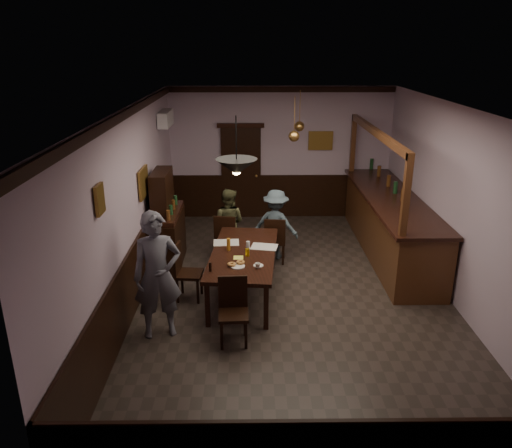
{
  "coord_description": "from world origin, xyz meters",
  "views": [
    {
      "loc": [
        -0.69,
        -7.21,
        3.88
      ],
      "look_at": [
        -0.6,
        0.28,
        1.15
      ],
      "focal_mm": 35.0,
      "sensor_mm": 36.0,
      "label": 1
    }
  ],
  "objects_px": {
    "dining_table": "(244,256)",
    "pendant_iron": "(237,167)",
    "soda_can": "(247,252)",
    "chair_far_left": "(226,236)",
    "person_standing": "(157,275)",
    "chair_side": "(184,270)",
    "bar_counter": "(390,223)",
    "coffee_cup": "(258,265)",
    "pendant_brass_mid": "(294,136)",
    "person_seated_left": "(228,223)",
    "chair_near": "(233,307)",
    "chair_far_right": "(275,238)",
    "pendant_brass_far": "(299,126)",
    "sideboard": "(167,229)",
    "person_seated_right": "(276,224)"
  },
  "relations": [
    {
      "from": "dining_table",
      "to": "chair_far_left",
      "type": "bearing_deg",
      "value": 104.62
    },
    {
      "from": "pendant_iron",
      "to": "chair_near",
      "type": "bearing_deg",
      "value": -96.27
    },
    {
      "from": "person_seated_left",
      "to": "soda_can",
      "type": "relative_size",
      "value": 11.14
    },
    {
      "from": "pendant_brass_mid",
      "to": "chair_near",
      "type": "bearing_deg",
      "value": -109.13
    },
    {
      "from": "person_seated_left",
      "to": "pendant_brass_far",
      "type": "bearing_deg",
      "value": -122.95
    },
    {
      "from": "person_standing",
      "to": "bar_counter",
      "type": "height_order",
      "value": "bar_counter"
    },
    {
      "from": "chair_far_right",
      "to": "pendant_iron",
      "type": "distance_m",
      "value": 2.81
    },
    {
      "from": "chair_side",
      "to": "pendant_brass_mid",
      "type": "distance_m",
      "value": 3.12
    },
    {
      "from": "person_seated_left",
      "to": "pendant_brass_mid",
      "type": "distance_m",
      "value": 2.03
    },
    {
      "from": "chair_side",
      "to": "person_seated_left",
      "type": "relative_size",
      "value": 0.69
    },
    {
      "from": "chair_far_right",
      "to": "person_seated_right",
      "type": "height_order",
      "value": "person_seated_right"
    },
    {
      "from": "chair_side",
      "to": "person_seated_left",
      "type": "bearing_deg",
      "value": -14.75
    },
    {
      "from": "pendant_iron",
      "to": "person_standing",
      "type": "bearing_deg",
      "value": -161.91
    },
    {
      "from": "coffee_cup",
      "to": "sideboard",
      "type": "distance_m",
      "value": 2.42
    },
    {
      "from": "person_standing",
      "to": "person_seated_right",
      "type": "relative_size",
      "value": 1.36
    },
    {
      "from": "chair_side",
      "to": "bar_counter",
      "type": "distance_m",
      "value": 4.15
    },
    {
      "from": "pendant_iron",
      "to": "bar_counter",
      "type": "bearing_deg",
      "value": 41.05
    },
    {
      "from": "dining_table",
      "to": "chair_far_left",
      "type": "height_order",
      "value": "chair_far_left"
    },
    {
      "from": "person_seated_left",
      "to": "pendant_brass_mid",
      "type": "bearing_deg",
      "value": -159.51
    },
    {
      "from": "person_seated_left",
      "to": "sideboard",
      "type": "relative_size",
      "value": 0.75
    },
    {
      "from": "person_seated_left",
      "to": "bar_counter",
      "type": "xyz_separation_m",
      "value": [
        3.1,
        0.11,
        -0.06
      ]
    },
    {
      "from": "coffee_cup",
      "to": "bar_counter",
      "type": "bearing_deg",
      "value": 47.03
    },
    {
      "from": "chair_far_left",
      "to": "chair_near",
      "type": "xyz_separation_m",
      "value": [
        0.21,
        -2.63,
        -0.0
      ]
    },
    {
      "from": "chair_side",
      "to": "coffee_cup",
      "type": "distance_m",
      "value": 1.29
    },
    {
      "from": "coffee_cup",
      "to": "bar_counter",
      "type": "height_order",
      "value": "bar_counter"
    },
    {
      "from": "dining_table",
      "to": "person_seated_left",
      "type": "height_order",
      "value": "person_seated_left"
    },
    {
      "from": "person_standing",
      "to": "coffee_cup",
      "type": "relative_size",
      "value": 22.61
    },
    {
      "from": "chair_far_right",
      "to": "dining_table",
      "type": "bearing_deg",
      "value": 71.14
    },
    {
      "from": "chair_side",
      "to": "person_standing",
      "type": "xyz_separation_m",
      "value": [
        -0.22,
        -1.04,
        0.4
      ]
    },
    {
      "from": "dining_table",
      "to": "sideboard",
      "type": "height_order",
      "value": "sideboard"
    },
    {
      "from": "chair_side",
      "to": "chair_near",
      "type": "bearing_deg",
      "value": -140.44
    },
    {
      "from": "person_seated_right",
      "to": "pendant_brass_mid",
      "type": "relative_size",
      "value": 1.65
    },
    {
      "from": "person_seated_right",
      "to": "sideboard",
      "type": "bearing_deg",
      "value": 29.97
    },
    {
      "from": "chair_near",
      "to": "person_seated_right",
      "type": "xyz_separation_m",
      "value": [
        0.71,
        2.82,
        0.16
      ]
    },
    {
      "from": "dining_table",
      "to": "pendant_iron",
      "type": "bearing_deg",
      "value": -95.11
    },
    {
      "from": "coffee_cup",
      "to": "sideboard",
      "type": "height_order",
      "value": "sideboard"
    },
    {
      "from": "dining_table",
      "to": "chair_side",
      "type": "height_order",
      "value": "chair_side"
    },
    {
      "from": "soda_can",
      "to": "dining_table",
      "type": "bearing_deg",
      "value": 111.75
    },
    {
      "from": "coffee_cup",
      "to": "pendant_brass_mid",
      "type": "height_order",
      "value": "pendant_brass_mid"
    },
    {
      "from": "pendant_iron",
      "to": "person_seated_left",
      "type": "bearing_deg",
      "value": 95.73
    },
    {
      "from": "person_seated_left",
      "to": "person_seated_right",
      "type": "xyz_separation_m",
      "value": [
        0.9,
        -0.08,
        -0.0
      ]
    },
    {
      "from": "chair_far_right",
      "to": "person_seated_left",
      "type": "bearing_deg",
      "value": -16.38
    },
    {
      "from": "chair_far_left",
      "to": "person_standing",
      "type": "height_order",
      "value": "person_standing"
    },
    {
      "from": "chair_far_left",
      "to": "chair_near",
      "type": "relative_size",
      "value": 1.01
    },
    {
      "from": "dining_table",
      "to": "chair_far_right",
      "type": "relative_size",
      "value": 2.56
    },
    {
      "from": "pendant_iron",
      "to": "pendant_brass_far",
      "type": "distance_m",
      "value": 3.73
    },
    {
      "from": "chair_far_left",
      "to": "pendant_brass_far",
      "type": "distance_m",
      "value": 2.71
    },
    {
      "from": "soda_can",
      "to": "chair_far_right",
      "type": "bearing_deg",
      "value": 70.14
    },
    {
      "from": "coffee_cup",
      "to": "pendant_iron",
      "type": "relative_size",
      "value": 0.1
    },
    {
      "from": "person_seated_left",
      "to": "soda_can",
      "type": "distance_m",
      "value": 1.78
    }
  ]
}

